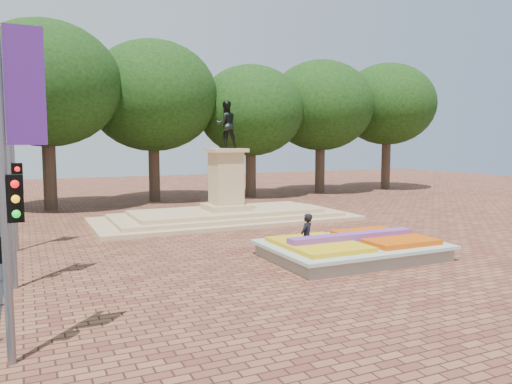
# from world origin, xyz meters

# --- Properties ---
(ground) EXTENTS (90.00, 90.00, 0.00)m
(ground) POSITION_xyz_m (0.00, 0.00, 0.00)
(ground) COLOR brown
(ground) RESTS_ON ground
(flower_bed) EXTENTS (6.30, 4.30, 0.91)m
(flower_bed) POSITION_xyz_m (1.03, -2.00, 0.38)
(flower_bed) COLOR gray
(flower_bed) RESTS_ON ground
(monument) EXTENTS (14.00, 6.00, 6.40)m
(monument) POSITION_xyz_m (0.00, 8.00, 0.88)
(monument) COLOR tan
(monument) RESTS_ON ground
(tree_row_back) EXTENTS (44.80, 8.80, 10.43)m
(tree_row_back) POSITION_xyz_m (2.33, 18.00, 6.67)
(tree_row_back) COLOR #3B2820
(tree_row_back) RESTS_ON ground
(banner_poles) EXTENTS (0.88, 11.17, 7.00)m
(banner_poles) POSITION_xyz_m (-10.08, -1.31, 3.88)
(banner_poles) COLOR slate
(banner_poles) RESTS_ON ground
(pedestrian) EXTENTS (0.74, 0.68, 1.69)m
(pedestrian) POSITION_xyz_m (-0.70, -1.60, 0.85)
(pedestrian) COLOR black
(pedestrian) RESTS_ON ground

